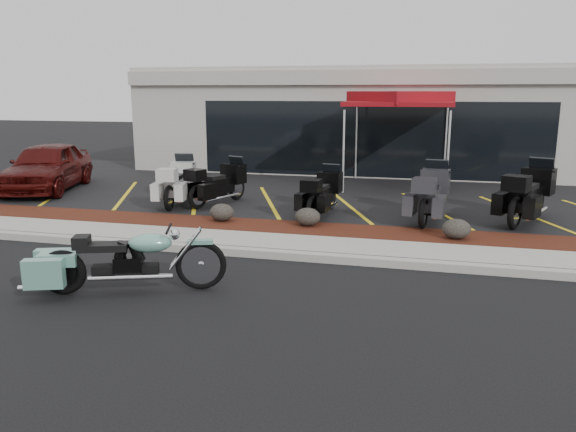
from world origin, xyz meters
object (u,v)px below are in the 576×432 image
(hero_cruiser, at_px, (201,258))
(traffic_cone, at_px, (327,183))
(touring_white, at_px, (185,176))
(parked_car, at_px, (47,166))
(popup_canopy, at_px, (400,100))

(hero_cruiser, xyz_separation_m, traffic_cone, (0.45, 8.93, -0.17))
(touring_white, bearing_deg, traffic_cone, -64.96)
(parked_car, height_order, popup_canopy, popup_canopy)
(hero_cruiser, relative_size, traffic_cone, 6.96)
(hero_cruiser, relative_size, touring_white, 1.36)
(hero_cruiser, xyz_separation_m, touring_white, (-3.15, 6.43, 0.26))
(parked_car, bearing_deg, traffic_cone, -1.99)
(touring_white, distance_m, traffic_cone, 4.40)
(parked_car, distance_m, traffic_cone, 8.59)
(hero_cruiser, distance_m, touring_white, 7.17)
(hero_cruiser, distance_m, parked_car, 10.39)
(hero_cruiser, bearing_deg, parked_car, 119.59)
(touring_white, bearing_deg, popup_canopy, -66.96)
(touring_white, distance_m, parked_car, 4.72)
(touring_white, relative_size, traffic_cone, 5.10)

